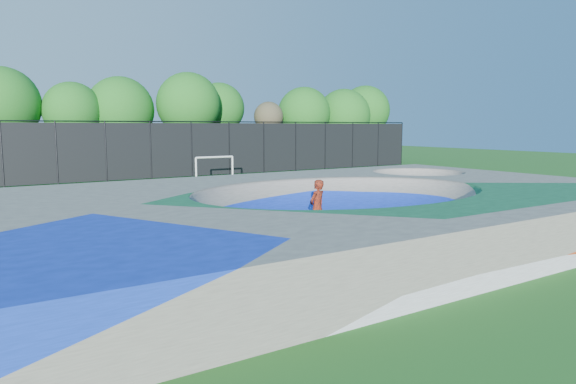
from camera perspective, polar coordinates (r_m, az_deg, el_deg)
name	(u,v)px	position (r m, az deg, el deg)	size (l,w,h in m)	color
ground	(342,231)	(18.24, 6.02, -4.37)	(120.00, 120.00, 0.00)	#1E5A19
skate_deck	(342,210)	(18.10, 6.05, -2.05)	(22.00, 14.00, 1.50)	gray
skater	(317,208)	(17.36, 3.27, -1.74)	(0.69, 0.46, 1.90)	red
skateboard	(317,234)	(17.53, 3.24, -4.73)	(0.78, 0.22, 0.05)	black
soccer_goal	(215,165)	(33.37, -8.16, 3.02)	(2.68, 0.12, 1.77)	white
fence	(151,149)	(36.69, -15.01, 4.61)	(48.09, 0.09, 4.04)	black
treeline	(100,107)	(41.00, -20.18, 8.90)	(52.29, 7.76, 8.72)	#4A3525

